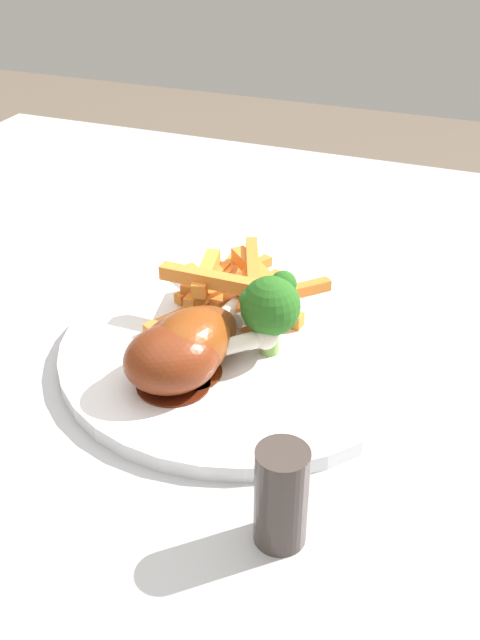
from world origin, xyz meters
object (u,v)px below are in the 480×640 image
Objects in this scene: dinner_plate at (240,348)px; pepper_shaker at (281,496)px; broccoli_floret_front at (270,305)px; carrot_fries_pile at (234,289)px; chicken_drumstick_near at (193,338)px; chicken_drumstick_extra at (177,358)px; chicken_drumstick_far at (192,343)px; dining_table at (301,428)px.

pepper_shaker reaches higher than dinner_plate.
dinner_plate is 4.41× the size of broccoli_floret_front.
pepper_shaker is (-0.11, 0.21, 0.00)m from carrot_fries_pile.
carrot_fries_pile and chicken_drumstick_near have the same top height.
pepper_shaker is at bearing 138.57° from chicken_drumstick_extra.
broccoli_floret_front is 0.06m from chicken_drumstick_far.
chicken_drumstick_near is (0.05, 0.03, -0.02)m from broccoli_floret_front.
chicken_drumstick_far is at bearing 45.01° from broccoli_floret_front.
broccoli_floret_front is 0.41× the size of carrot_fries_pile.
pepper_shaker is (-0.11, 0.12, -0.00)m from chicken_drumstick_near.
chicken_drumstick_far is at bearing 67.43° from dinner_plate.
chicken_drumstick_far reaches higher than carrot_fries_pile.
carrot_fries_pile reaches higher than dinner_plate.
broccoli_floret_front reaches higher than chicken_drumstick_near.
dinner_plate is 0.07m from chicken_drumstick_extra.
pepper_shaker is at bearing 132.90° from chicken_drumstick_far.
chicken_drumstick_near is (-0.00, 0.08, 0.00)m from carrot_fries_pile.
chicken_drumstick_near is at bearing -89.63° from chicken_drumstick_extra.
dining_table is at bearing -124.47° from chicken_drumstick_far.
chicken_drumstick_far is 0.02m from chicken_drumstick_extra.
broccoli_floret_front is 0.97× the size of pepper_shaker.
carrot_fries_pile is at bearing -87.40° from chicken_drumstick_far.
carrot_fries_pile is at bearing -89.03° from chicken_drumstick_near.
chicken_drumstick_far is (-0.00, 0.01, 0.00)m from chicken_drumstick_near.
dinner_plate is 0.18m from pepper_shaker.
pepper_shaker is (-0.11, 0.11, -0.00)m from chicken_drumstick_far.
broccoli_floret_front is 0.58× the size of chicken_drumstick_extra.
chicken_drumstick_far reaches higher than chicken_drumstick_extra.
chicken_drumstick_near is at bearing 51.21° from dining_table.
pepper_shaker reaches higher than dining_table.
carrot_fries_pile is at bearing -89.18° from chicken_drumstick_extra.
carrot_fries_pile is 0.09m from chicken_drumstick_far.
chicken_drumstick_extra is at bearing 90.37° from chicken_drumstick_near.
dinner_plate is 2.58× the size of chicken_drumstick_extra.
chicken_drumstick_far reaches higher than dining_table.
chicken_drumstick_extra is (0.00, 0.02, -0.00)m from chicken_drumstick_far.
pepper_shaker is (-0.05, 0.20, 0.13)m from dining_table.
carrot_fries_pile is (0.06, -0.00, 0.12)m from dining_table.
chicken_drumstick_far is (-0.00, 0.09, 0.01)m from carrot_fries_pile.
broccoli_floret_front is (0.02, 0.04, 0.15)m from dining_table.
dining_table is 9.31× the size of chicken_drumstick_near.
chicken_drumstick_extra is at bearing 59.32° from dining_table.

